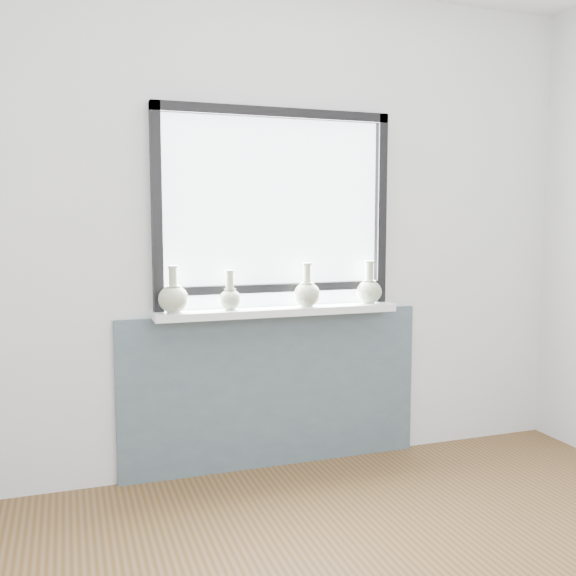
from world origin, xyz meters
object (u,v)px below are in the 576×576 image
object	(u,v)px
vase_a	(173,297)
vase_d	(369,290)
vase_c	(307,293)
vase_b	(230,297)
windowsill	(278,311)

from	to	relation	value
vase_a	vase_d	world-z (taller)	same
vase_c	vase_d	world-z (taller)	vase_d
vase_a	vase_d	bearing A→B (deg)	0.75
vase_b	vase_d	bearing A→B (deg)	0.33
vase_c	vase_a	bearing A→B (deg)	179.44
vase_c	vase_b	bearing A→B (deg)	177.74
vase_a	vase_b	distance (m)	0.29
windowsill	vase_c	world-z (taller)	vase_c
vase_b	vase_d	distance (m)	0.80
windowsill	vase_d	bearing A→B (deg)	-0.46
windowsill	vase_b	world-z (taller)	vase_b
vase_d	windowsill	bearing A→B (deg)	179.54
vase_c	vase_d	size ratio (longest dim) A/B	0.99
windowsill	vase_d	distance (m)	0.54
windowsill	vase_b	size ratio (longest dim) A/B	6.36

